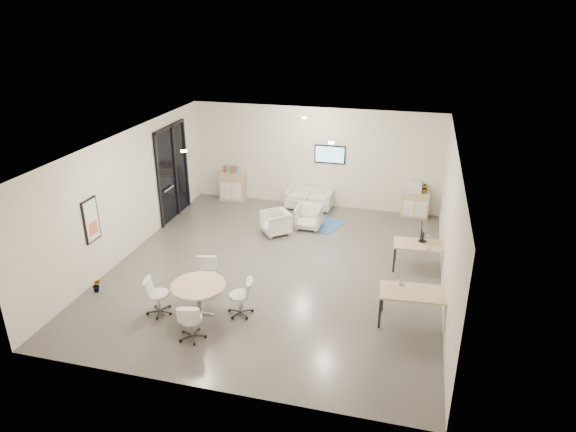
% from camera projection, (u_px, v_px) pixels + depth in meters
% --- Properties ---
extents(room_shell, '(9.60, 10.60, 4.80)m').
position_uv_depth(room_shell, '(276.00, 209.00, 12.28)').
color(room_shell, '#57544F').
rests_on(room_shell, ground).
extents(glass_door, '(0.09, 1.90, 2.85)m').
position_uv_depth(glass_door, '(173.00, 169.00, 15.47)').
color(glass_door, black).
rests_on(glass_door, room_shell).
extents(artwork, '(0.05, 0.54, 1.04)m').
position_uv_depth(artwork, '(91.00, 220.00, 11.79)').
color(artwork, black).
rests_on(artwork, room_shell).
extents(wall_tv, '(0.98, 0.06, 0.58)m').
position_uv_depth(wall_tv, '(330.00, 154.00, 16.09)').
color(wall_tv, black).
rests_on(wall_tv, room_shell).
extents(ceiling_spots, '(3.14, 4.14, 0.03)m').
position_uv_depth(ceiling_spots, '(277.00, 136.00, 12.46)').
color(ceiling_spots, '#FFEAC6').
rests_on(ceiling_spots, room_shell).
extents(sideboard_left, '(0.84, 0.44, 0.94)m').
position_uv_depth(sideboard_left, '(233.00, 186.00, 17.14)').
color(sideboard_left, tan).
rests_on(sideboard_left, room_shell).
extents(sideboard_right, '(0.81, 0.40, 0.81)m').
position_uv_depth(sideboard_right, '(415.00, 204.00, 15.81)').
color(sideboard_right, tan).
rests_on(sideboard_right, room_shell).
extents(books, '(0.49, 0.14, 0.22)m').
position_uv_depth(books, '(231.00, 170.00, 16.93)').
color(books, red).
rests_on(books, sideboard_left).
extents(printer, '(0.48, 0.40, 0.33)m').
position_uv_depth(printer, '(414.00, 187.00, 15.62)').
color(printer, white).
rests_on(printer, sideboard_right).
extents(loveseat, '(1.49, 0.78, 0.55)m').
position_uv_depth(loveseat, '(309.00, 200.00, 16.49)').
color(loveseat, beige).
rests_on(loveseat, room_shell).
extents(blue_rug, '(1.98, 1.61, 0.01)m').
position_uv_depth(blue_rug, '(313.00, 222.00, 15.57)').
color(blue_rug, '#315A96').
rests_on(blue_rug, room_shell).
extents(armchair_left, '(0.98, 0.99, 0.75)m').
position_uv_depth(armchair_left, '(276.00, 222.00, 14.67)').
color(armchair_left, beige).
rests_on(armchair_left, room_shell).
extents(armchair_right, '(0.73, 0.69, 0.74)m').
position_uv_depth(armchair_right, '(309.00, 216.00, 15.03)').
color(armchair_right, beige).
rests_on(armchair_right, room_shell).
extents(desk_rear, '(1.40, 0.76, 0.71)m').
position_uv_depth(desk_rear, '(422.00, 247.00, 12.59)').
color(desk_rear, tan).
rests_on(desk_rear, room_shell).
extents(desk_front, '(1.52, 0.84, 0.77)m').
position_uv_depth(desk_front, '(416.00, 295.00, 10.42)').
color(desk_front, tan).
rests_on(desk_front, room_shell).
extents(monitor, '(0.20, 0.50, 0.44)m').
position_uv_depth(monitor, '(422.00, 233.00, 12.61)').
color(monitor, black).
rests_on(monitor, desk_rear).
extents(round_table, '(1.16, 1.16, 0.71)m').
position_uv_depth(round_table, '(198.00, 288.00, 10.80)').
color(round_table, tan).
rests_on(round_table, room_shell).
extents(meeting_chairs, '(2.39, 2.39, 0.82)m').
position_uv_depth(meeting_chairs, '(199.00, 297.00, 10.88)').
color(meeting_chairs, white).
rests_on(meeting_chairs, room_shell).
extents(plant_cabinet, '(0.38, 0.40, 0.26)m').
position_uv_depth(plant_cabinet, '(425.00, 189.00, 15.53)').
color(plant_cabinet, '#3F7F3F').
rests_on(plant_cabinet, sideboard_right).
extents(plant_floor, '(0.30, 0.39, 0.15)m').
position_uv_depth(plant_floor, '(97.00, 289.00, 11.82)').
color(plant_floor, '#3F7F3F').
rests_on(plant_floor, room_shell).
extents(cup, '(0.14, 0.13, 0.12)m').
position_uv_depth(cup, '(401.00, 282.00, 10.64)').
color(cup, white).
rests_on(cup, desk_front).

